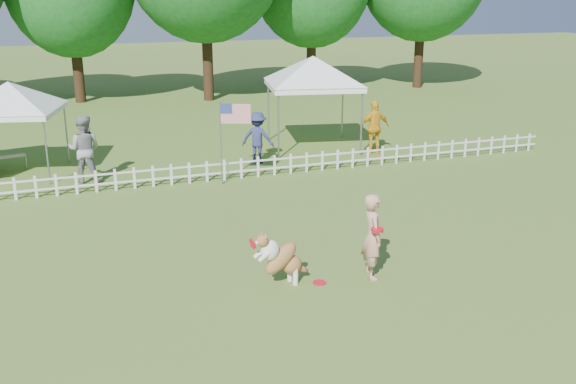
# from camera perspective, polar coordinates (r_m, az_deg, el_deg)

# --- Properties ---
(ground) EXTENTS (120.00, 120.00, 0.00)m
(ground) POSITION_cam_1_polar(r_m,az_deg,el_deg) (11.96, 1.46, -7.93)
(ground) COLOR #446720
(ground) RESTS_ON ground
(picket_fence) EXTENTS (22.00, 0.08, 0.60)m
(picket_fence) POSITION_cam_1_polar(r_m,az_deg,el_deg) (18.18, -6.45, 1.90)
(picket_fence) COLOR silver
(picket_fence) RESTS_ON ground
(handler) EXTENTS (0.49, 0.65, 1.63)m
(handler) POSITION_cam_1_polar(r_m,az_deg,el_deg) (11.94, 7.54, -3.90)
(handler) COLOR tan
(handler) RESTS_ON ground
(dog) EXTENTS (1.10, 0.56, 1.08)m
(dog) POSITION_cam_1_polar(r_m,az_deg,el_deg) (11.58, -0.54, -5.88)
(dog) COLOR brown
(dog) RESTS_ON ground
(frisbee_on_turf) EXTENTS (0.30, 0.30, 0.02)m
(frisbee_on_turf) POSITION_cam_1_polar(r_m,az_deg,el_deg) (11.89, 2.81, -8.05)
(frisbee_on_turf) COLOR red
(frisbee_on_turf) RESTS_ON ground
(canopy_tent_left) EXTENTS (3.10, 3.10, 2.64)m
(canopy_tent_left) POSITION_cam_1_polar(r_m,az_deg,el_deg) (20.13, -23.20, 5.11)
(canopy_tent_left) COLOR white
(canopy_tent_left) RESTS_ON ground
(canopy_tent_right) EXTENTS (3.45, 3.45, 3.03)m
(canopy_tent_right) POSITION_cam_1_polar(r_m,az_deg,el_deg) (21.81, 2.21, 7.86)
(canopy_tent_right) COLOR white
(canopy_tent_right) RESTS_ON ground
(flag_pole) EXTENTS (0.86, 0.40, 2.30)m
(flag_pole) POSITION_cam_1_polar(r_m,az_deg,el_deg) (17.63, -5.98, 4.29)
(flag_pole) COLOR gray
(flag_pole) RESTS_ON ground
(spectator_a) EXTENTS (1.12, 1.00, 1.90)m
(spectator_a) POSITION_cam_1_polar(r_m,az_deg,el_deg) (18.67, -17.65, 3.65)
(spectator_a) COLOR gray
(spectator_a) RESTS_ON ground
(spectator_b) EXTENTS (1.19, 1.07, 1.60)m
(spectator_b) POSITION_cam_1_polar(r_m,az_deg,el_deg) (19.95, -2.71, 4.86)
(spectator_b) COLOR navy
(spectator_b) RESTS_ON ground
(spectator_c) EXTENTS (1.04, 0.45, 1.76)m
(spectator_c) POSITION_cam_1_polar(r_m,az_deg,el_deg) (21.25, 7.70, 5.71)
(spectator_c) COLOR gold
(spectator_c) RESTS_ON ground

